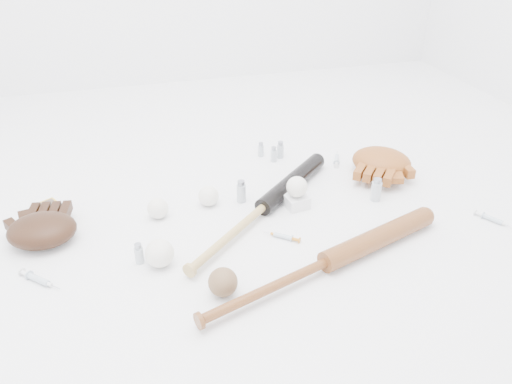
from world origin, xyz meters
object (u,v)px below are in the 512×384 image
object	(u,v)px
bat_wood	(327,262)
pedestal	(296,201)
glove_dark	(42,230)
bat_dark	(264,207)

from	to	relation	value
bat_wood	pedestal	xyz separation A→B (m)	(0.03, 0.35, -0.01)
bat_wood	glove_dark	world-z (taller)	glove_dark
bat_dark	pedestal	size ratio (longest dim) A/B	11.13
bat_wood	glove_dark	bearing A→B (deg)	136.73
bat_dark	bat_wood	size ratio (longest dim) A/B	0.96
bat_wood	pedestal	distance (m)	0.35
pedestal	bat_dark	bearing A→B (deg)	-171.72
bat_dark	glove_dark	size ratio (longest dim) A/B	3.40
bat_wood	glove_dark	distance (m)	0.86
pedestal	glove_dark	bearing A→B (deg)	178.61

